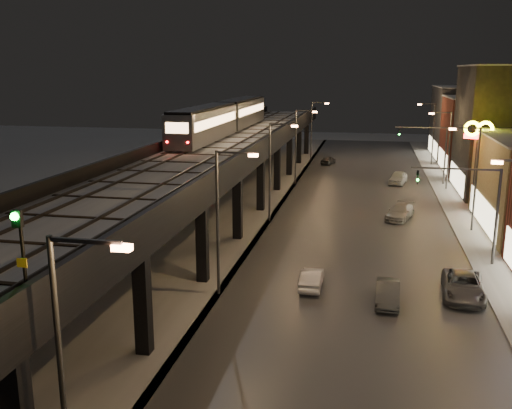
{
  "coord_description": "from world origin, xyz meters",
  "views": [
    {
      "loc": [
        8.12,
        -19.04,
        13.56
      ],
      "look_at": [
        0.95,
        16.56,
        5.0
      ],
      "focal_mm": 40.0,
      "sensor_mm": 36.0,
      "label": 1
    }
  ],
  "objects_px": {
    "car_onc_silver": "(388,294)",
    "car_onc_white": "(400,213)",
    "rail_signal": "(20,237)",
    "car_far_white": "(328,160)",
    "car_near_white": "(312,279)",
    "subway_train": "(225,117)",
    "car_onc_dark": "(463,287)",
    "car_onc_red": "(398,178)"
  },
  "relations": [
    {
      "from": "rail_signal",
      "to": "car_onc_white",
      "type": "bearing_deg",
      "value": 70.97
    },
    {
      "from": "car_onc_red",
      "to": "subway_train",
      "type": "bearing_deg",
      "value": -151.21
    },
    {
      "from": "car_onc_red",
      "to": "car_onc_dark",
      "type": "bearing_deg",
      "value": -73.91
    },
    {
      "from": "car_far_white",
      "to": "car_onc_white",
      "type": "bearing_deg",
      "value": 119.79
    },
    {
      "from": "car_onc_silver",
      "to": "car_onc_white",
      "type": "distance_m",
      "value": 20.47
    },
    {
      "from": "subway_train",
      "to": "rail_signal",
      "type": "xyz_separation_m",
      "value": [
        6.4,
        -49.8,
        0.38
      ]
    },
    {
      "from": "car_near_white",
      "to": "car_onc_white",
      "type": "distance_m",
      "value": 19.83
    },
    {
      "from": "car_far_white",
      "to": "car_onc_silver",
      "type": "xyz_separation_m",
      "value": [
        7.42,
        -51.25,
        0.04
      ]
    },
    {
      "from": "car_near_white",
      "to": "car_far_white",
      "type": "height_order",
      "value": "car_near_white"
    },
    {
      "from": "subway_train",
      "to": "car_onc_silver",
      "type": "height_order",
      "value": "subway_train"
    },
    {
      "from": "car_near_white",
      "to": "rail_signal",
      "type": "bearing_deg",
      "value": 70.01
    },
    {
      "from": "subway_train",
      "to": "car_onc_dark",
      "type": "xyz_separation_m",
      "value": [
        22.56,
        -30.06,
        -7.57
      ]
    },
    {
      "from": "car_onc_dark",
      "to": "car_onc_red",
      "type": "distance_m",
      "value": 36.13
    },
    {
      "from": "subway_train",
      "to": "rail_signal",
      "type": "distance_m",
      "value": 50.21
    },
    {
      "from": "car_onc_red",
      "to": "car_onc_silver",
      "type": "bearing_deg",
      "value": -80.94
    },
    {
      "from": "rail_signal",
      "to": "car_onc_silver",
      "type": "bearing_deg",
      "value": 56.96
    },
    {
      "from": "car_near_white",
      "to": "car_onc_dark",
      "type": "bearing_deg",
      "value": -178.79
    },
    {
      "from": "rail_signal",
      "to": "car_onc_dark",
      "type": "xyz_separation_m",
      "value": [
        16.16,
        19.74,
        -7.95
      ]
    },
    {
      "from": "car_far_white",
      "to": "car_onc_red",
      "type": "relative_size",
      "value": 0.8
    },
    {
      "from": "car_onc_silver",
      "to": "car_onc_white",
      "type": "relative_size",
      "value": 0.84
    },
    {
      "from": "car_onc_dark",
      "to": "car_onc_white",
      "type": "distance_m",
      "value": 18.78
    },
    {
      "from": "car_far_white",
      "to": "car_onc_silver",
      "type": "height_order",
      "value": "car_onc_silver"
    },
    {
      "from": "car_near_white",
      "to": "subway_train",
      "type": "bearing_deg",
      "value": -66.65
    },
    {
      "from": "rail_signal",
      "to": "car_near_white",
      "type": "height_order",
      "value": "rail_signal"
    },
    {
      "from": "car_near_white",
      "to": "car_onc_dark",
      "type": "relative_size",
      "value": 0.71
    },
    {
      "from": "rail_signal",
      "to": "car_far_white",
      "type": "bearing_deg",
      "value": 86.52
    },
    {
      "from": "subway_train",
      "to": "car_near_white",
      "type": "relative_size",
      "value": 9.18
    },
    {
      "from": "car_far_white",
      "to": "car_onc_silver",
      "type": "distance_m",
      "value": 51.79
    },
    {
      "from": "car_onc_white",
      "to": "car_far_white",
      "type": "bearing_deg",
      "value": 122.6
    },
    {
      "from": "subway_train",
      "to": "car_near_white",
      "type": "distance_m",
      "value": 34.0
    },
    {
      "from": "car_onc_silver",
      "to": "car_onc_red",
      "type": "distance_m",
      "value": 37.96
    },
    {
      "from": "car_onc_dark",
      "to": "car_onc_white",
      "type": "xyz_separation_m",
      "value": [
        -2.95,
        18.55,
        -0.04
      ]
    },
    {
      "from": "car_onc_red",
      "to": "car_near_white",
      "type": "bearing_deg",
      "value": -88.36
    },
    {
      "from": "car_onc_dark",
      "to": "subway_train",
      "type": "bearing_deg",
      "value": 131.6
    },
    {
      "from": "car_near_white",
      "to": "car_onc_silver",
      "type": "distance_m",
      "value": 4.96
    },
    {
      "from": "subway_train",
      "to": "rail_signal",
      "type": "relative_size",
      "value": 11.77
    },
    {
      "from": "car_near_white",
      "to": "car_far_white",
      "type": "xyz_separation_m",
      "value": [
        -2.73,
        49.65,
        -0.0
      ]
    },
    {
      "from": "rail_signal",
      "to": "car_onc_white",
      "type": "xyz_separation_m",
      "value": [
        13.21,
        38.29,
        -8.0
      ]
    },
    {
      "from": "rail_signal",
      "to": "car_onc_red",
      "type": "height_order",
      "value": "rail_signal"
    },
    {
      "from": "car_onc_silver",
      "to": "car_onc_red",
      "type": "relative_size",
      "value": 0.88
    },
    {
      "from": "rail_signal",
      "to": "car_onc_dark",
      "type": "relative_size",
      "value": 0.56
    },
    {
      "from": "car_onc_white",
      "to": "car_onc_red",
      "type": "xyz_separation_m",
      "value": [
        0.51,
        17.49,
        0.08
      ]
    }
  ]
}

